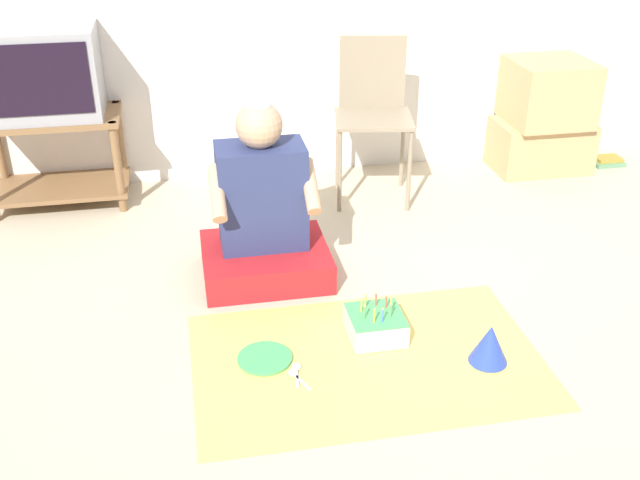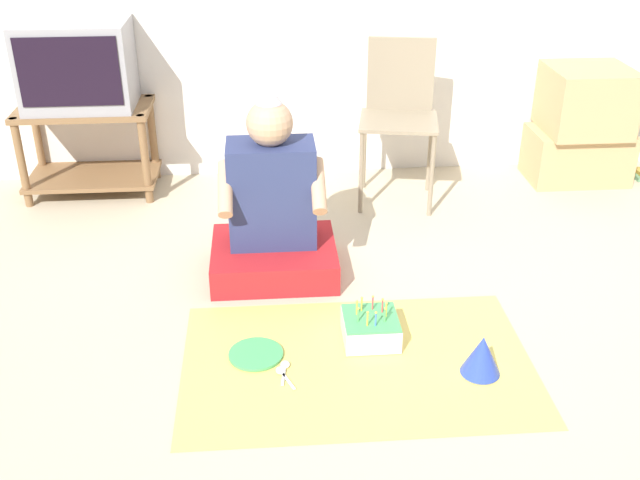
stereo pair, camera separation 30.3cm
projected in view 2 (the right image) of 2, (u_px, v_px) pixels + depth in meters
ground_plane at (442, 354)px, 2.93m from camera, size 16.00×16.00×0.00m
tv_stand at (89, 142)px, 4.19m from camera, size 0.72×0.42×0.51m
tv at (77, 65)px, 3.99m from camera, size 0.57×0.41×0.46m
folding_chair at (399, 108)px, 4.04m from camera, size 0.47×0.45×0.87m
cardboard_box_stack at (582, 125)px, 4.34m from camera, size 0.57×0.44×0.67m
person_seated at (273, 213)px, 3.40m from camera, size 0.57×0.48×0.89m
party_cloth at (357, 362)px, 2.88m from camera, size 1.34×0.87×0.01m
birthday_cake at (371, 328)px, 2.99m from camera, size 0.22×0.22×0.17m
party_hat_blue at (482, 355)px, 2.79m from camera, size 0.15×0.15×0.16m
paper_plate at (256, 354)px, 2.92m from camera, size 0.21×0.21×0.01m
plastic_spoon_near at (285, 367)px, 2.84m from camera, size 0.04×0.15×0.01m
plastic_spoon_far at (282, 373)px, 2.81m from camera, size 0.07×0.14×0.01m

